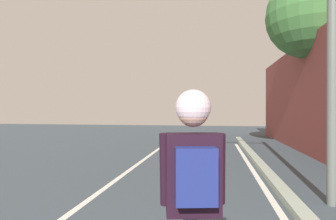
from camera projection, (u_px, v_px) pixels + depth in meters
lane_arrow_head at (192, 209)px, 4.44m from camera, size 0.71×0.71×0.01m
skater at (193, 179)px, 1.90m from camera, size 0.45×0.61×1.63m
roadside_tree at (311, 16)px, 9.83m from camera, size 3.02×3.02×6.38m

